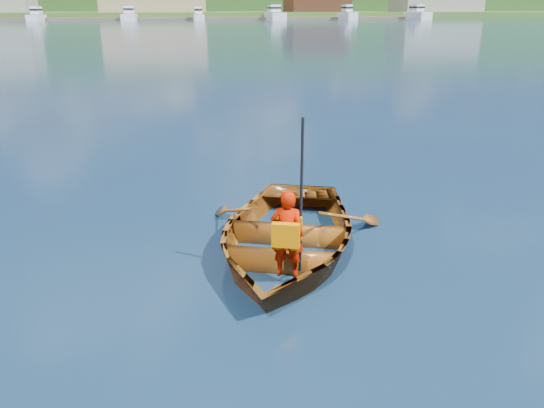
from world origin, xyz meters
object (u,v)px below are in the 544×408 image
(dock, at_px, (138,19))
(marina_yachts, at_px, (182,15))
(rowboat, at_px, (285,235))
(child_paddler, at_px, (287,233))

(dock, distance_m, marina_yachts, 12.75)
(marina_yachts, bearing_deg, dock, 158.32)
(rowboat, relative_size, marina_yachts, 0.03)
(rowboat, relative_size, child_paddler, 2.35)
(dock, bearing_deg, rowboat, -86.30)
(child_paddler, relative_size, dock, 0.01)
(dock, height_order, marina_yachts, marina_yachts)
(rowboat, distance_m, dock, 148.25)
(child_paddler, relative_size, marina_yachts, 0.01)
(rowboat, xyz_separation_m, dock, (-9.56, 147.94, 0.14))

